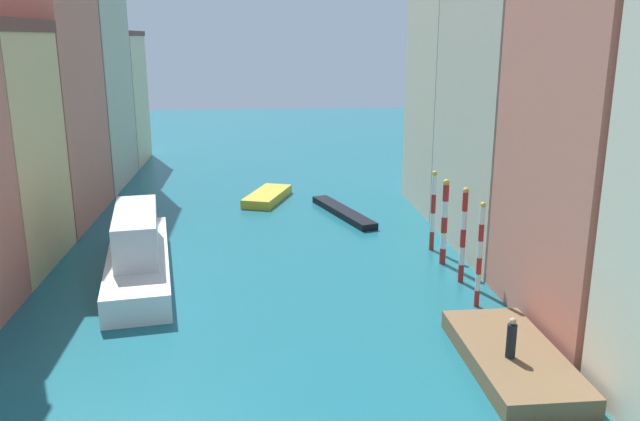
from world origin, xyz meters
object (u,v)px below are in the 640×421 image
at_px(mooring_pole_3, 433,210).
at_px(mooring_pole_2, 444,221).
at_px(vaporetto_white, 138,251).
at_px(waterfront_dock, 512,358).
at_px(mooring_pole_1, 463,235).
at_px(motorboat_0, 267,196).
at_px(person_on_dock, 511,339).
at_px(gondola_black, 343,212).
at_px(mooring_pole_0, 480,254).

bearing_deg(mooring_pole_3, mooring_pole_2, -90.53).
bearing_deg(vaporetto_white, waterfront_dock, -35.64).
bearing_deg(vaporetto_white, mooring_pole_1, -8.69).
relative_size(vaporetto_white, motorboat_0, 2.10).
relative_size(person_on_dock, gondola_black, 0.19).
relative_size(person_on_dock, motorboat_0, 0.25).
height_order(mooring_pole_2, vaporetto_white, mooring_pole_2).
xyz_separation_m(waterfront_dock, mooring_pole_3, (0.65, 14.07, 2.07)).
bearing_deg(mooring_pole_3, vaporetto_white, -170.82).
height_order(mooring_pole_0, vaporetto_white, mooring_pole_0).
bearing_deg(vaporetto_white, mooring_pole_0, -18.96).
bearing_deg(vaporetto_white, person_on_dock, -37.65).
xyz_separation_m(person_on_dock, mooring_pole_0, (0.92, 6.33, 1.09)).
relative_size(mooring_pole_2, motorboat_0, 0.76).
relative_size(mooring_pole_2, mooring_pole_3, 1.01).
xyz_separation_m(vaporetto_white, gondola_black, (12.31, 10.79, -1.11)).
xyz_separation_m(mooring_pole_0, mooring_pole_3, (0.08, 8.33, -0.13)).
distance_m(mooring_pole_1, mooring_pole_2, 2.82).
relative_size(waterfront_dock, mooring_pole_0, 1.48).
distance_m(mooring_pole_3, motorboat_0, 16.18).
distance_m(waterfront_dock, gondola_black, 22.47).
xyz_separation_m(waterfront_dock, mooring_pole_0, (0.56, 5.74, 2.20)).
relative_size(mooring_pole_0, mooring_pole_1, 1.01).
bearing_deg(person_on_dock, mooring_pole_2, 85.42).
distance_m(person_on_dock, gondola_black, 23.03).
relative_size(mooring_pole_1, mooring_pole_2, 1.04).
bearing_deg(gondola_black, person_on_dock, -81.94).
distance_m(person_on_dock, mooring_pole_0, 6.49).
bearing_deg(motorboat_0, vaporetto_white, -114.34).
relative_size(waterfront_dock, person_on_dock, 4.74).
height_order(waterfront_dock, mooring_pole_2, mooring_pole_2).
relative_size(mooring_pole_0, mooring_pole_3, 1.06).
xyz_separation_m(mooring_pole_2, vaporetto_white, (-16.52, -0.26, -1.13)).
relative_size(mooring_pole_1, motorboat_0, 0.79).
xyz_separation_m(gondola_black, motorboat_0, (-5.25, 4.83, 0.10)).
bearing_deg(waterfront_dock, gondola_black, 99.17).
height_order(mooring_pole_0, gondola_black, mooring_pole_0).
height_order(person_on_dock, vaporetto_white, vaporetto_white).
bearing_deg(motorboat_0, mooring_pole_1, -62.12).
distance_m(mooring_pole_0, mooring_pole_3, 8.33).
bearing_deg(mooring_pole_0, mooring_pole_3, 89.44).
relative_size(waterfront_dock, motorboat_0, 1.18).
bearing_deg(motorboat_0, gondola_black, -42.61).
bearing_deg(mooring_pole_2, vaporetto_white, -179.08).
relative_size(mooring_pole_0, mooring_pole_2, 1.05).
bearing_deg(waterfront_dock, mooring_pole_0, 84.39).
xyz_separation_m(mooring_pole_3, gondola_black, (-4.23, 8.11, -2.21)).
height_order(person_on_dock, motorboat_0, person_on_dock).
bearing_deg(person_on_dock, mooring_pole_1, 83.15).
relative_size(mooring_pole_3, motorboat_0, 0.76).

